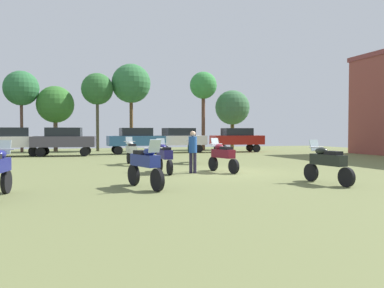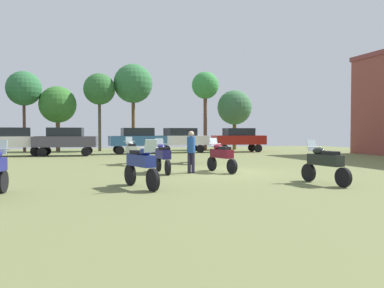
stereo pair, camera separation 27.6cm
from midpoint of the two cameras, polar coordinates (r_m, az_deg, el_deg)
ground_plane at (r=16.87m, az=4.25°, el=-4.12°), size 44.00×52.00×0.02m
motorcycle_3 at (r=13.79m, az=18.36°, el=-2.52°), size 0.65×2.21×1.45m
motorcycle_4 at (r=12.18m, az=-7.41°, el=-2.90°), size 0.84×2.18×1.51m
motorcycle_5 at (r=16.54m, az=-4.48°, el=-1.73°), size 0.62×2.24×1.44m
motorcycle_6 at (r=21.51m, az=-0.46°, el=-0.86°), size 0.84×2.07×1.48m
motorcycle_7 at (r=20.86m, az=-9.12°, el=-1.01°), size 0.62×2.08×1.45m
motorcycle_8 at (r=16.89m, az=3.97°, el=-1.66°), size 0.75×2.11×1.45m
car_1 at (r=30.20m, az=-24.96°, el=0.59°), size 4.46×2.22×2.00m
car_3 at (r=32.10m, az=-2.18°, el=0.82°), size 4.48×2.28×2.00m
car_4 at (r=29.37m, az=-18.20°, el=0.64°), size 4.50×2.34×2.00m
car_5 at (r=33.44m, az=6.25°, el=0.86°), size 4.40×2.04×2.00m
car_6 at (r=30.85m, az=-8.33°, el=0.76°), size 4.36×1.94×2.00m
person_1 at (r=16.40m, az=-0.36°, el=-0.66°), size 0.47×0.47×1.75m
tree_2 at (r=36.23m, az=1.42°, el=8.27°), size 2.45×2.45×7.14m
tree_4 at (r=36.28m, az=-8.98°, el=8.55°), size 3.49×3.49×7.78m
tree_5 at (r=36.12m, az=-23.59°, el=7.33°), size 2.88×2.88×6.76m
tree_6 at (r=37.94m, az=5.63°, el=5.22°), size 3.27×3.27×5.64m
tree_8 at (r=35.94m, az=-19.31°, el=5.36°), size 3.14×3.14×5.61m
tree_9 at (r=35.69m, az=-13.71°, el=7.65°), size 2.75×2.75×6.80m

